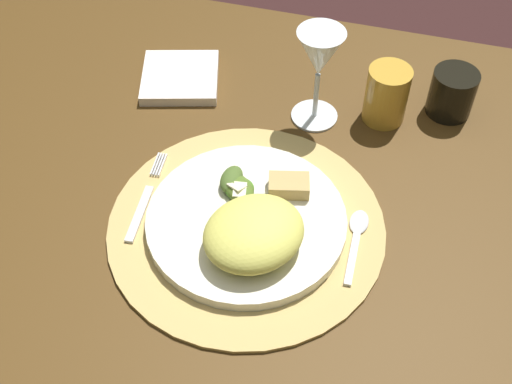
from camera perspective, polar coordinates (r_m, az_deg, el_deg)
The scene contains 12 objects.
dining_table at distance 1.07m, azimuth 1.95°, elevation -6.04°, with size 1.38×0.92×0.74m.
placemat at distance 0.93m, azimuth -0.82°, elevation -2.94°, with size 0.39×0.39×0.01m, color tan.
dinner_plate at distance 0.92m, azimuth -0.83°, elevation -2.49°, with size 0.28×0.28×0.02m, color silver.
pasta_serving at distance 0.86m, azimuth -0.19°, elevation -3.53°, with size 0.14×0.12×0.05m, color #D8D15A.
salad_greens at distance 0.94m, azimuth -1.60°, elevation 0.50°, with size 0.07×0.07×0.02m.
bread_piece at distance 0.94m, azimuth 2.82°, elevation 0.55°, with size 0.06×0.04×0.02m, color tan.
fork at distance 0.96m, azimuth -9.45°, elevation -0.68°, with size 0.03×0.17×0.00m.
spoon at distance 0.92m, azimuth 8.60°, elevation -3.51°, with size 0.03×0.13×0.01m.
napkin at distance 1.15m, azimuth -6.48°, elevation 9.68°, with size 0.13×0.13×0.02m, color white.
wine_glass at distance 1.01m, azimuth 5.43°, elevation 11.30°, with size 0.07×0.07×0.16m.
amber_tumbler at distance 1.07m, azimuth 11.07°, elevation 8.14°, with size 0.07×0.07×0.09m, color gold.
dark_tumbler at distance 1.11m, azimuth 16.37°, elevation 8.12°, with size 0.07×0.07×0.08m, color black.
Camera 1 is at (0.13, -0.60, 1.47)m, focal length 46.92 mm.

